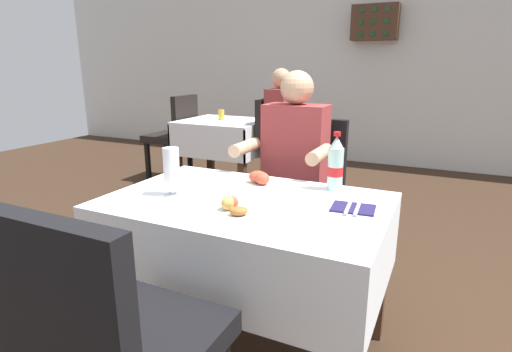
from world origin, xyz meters
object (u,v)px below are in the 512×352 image
at_px(plate_far_diner, 262,182).
at_px(wall_bottle_rack, 375,22).
at_px(chair_far_diner_seat, 304,189).
at_px(background_patron, 286,126).
at_px(seated_diner_far, 292,168).
at_px(background_chair_left, 174,132).
at_px(background_dining_table, 224,138).
at_px(main_dining_table, 246,236).
at_px(chair_near_camera_side, 118,342).
at_px(background_table_tumbler, 221,115).
at_px(cola_bottle_primary, 336,165).
at_px(background_chair_right, 281,142).
at_px(napkin_cutlery_set, 353,208).
at_px(plate_near_camera, 230,209).
at_px(beer_glass_left, 172,171).

distance_m(plate_far_diner, wall_bottle_rack, 3.89).
bearing_deg(chair_far_diner_seat, background_patron, 115.55).
xyz_separation_m(seated_diner_far, background_chair_left, (-1.98, 1.53, -0.16)).
xyz_separation_m(plate_far_diner, background_dining_table, (-1.36, 2.01, -0.21)).
xyz_separation_m(main_dining_table, background_patron, (-0.68, 2.20, 0.15)).
xyz_separation_m(chair_far_diner_seat, background_patron, (-0.68, 1.42, 0.16)).
xyz_separation_m(chair_near_camera_side, wall_bottle_rack, (-0.21, 4.72, 1.24)).
relative_size(main_dining_table, chair_far_diner_seat, 1.23).
xyz_separation_m(seated_diner_far, background_table_tumbler, (-1.37, 1.54, 0.07)).
distance_m(main_dining_table, cola_bottle_primary, 0.52).
distance_m(background_chair_right, background_patron, 0.16).
bearing_deg(chair_far_diner_seat, seated_diner_far, -111.74).
xyz_separation_m(main_dining_table, wall_bottle_rack, (-0.21, 3.94, 1.24)).
bearing_deg(chair_near_camera_side, napkin_cutlery_set, 62.65).
bearing_deg(napkin_cutlery_set, background_dining_table, 130.56).
xyz_separation_m(seated_diner_far, wall_bottle_rack, (-0.16, 3.27, 1.08)).
bearing_deg(plate_near_camera, chair_near_camera_side, -92.28).
bearing_deg(napkin_cutlery_set, wall_bottle_rack, 99.57).
relative_size(napkin_cutlery_set, wall_bottle_rack, 0.35).
bearing_deg(beer_glass_left, cola_bottle_primary, 32.07).
relative_size(seated_diner_far, background_patron, 1.00).
xyz_separation_m(plate_far_diner, background_chair_right, (-0.71, 2.01, -0.20)).
height_order(seated_diner_far, plate_near_camera, seated_diner_far).
bearing_deg(chair_far_diner_seat, plate_far_diner, -91.56).
height_order(plate_far_diner, background_chair_left, background_chair_left).
height_order(napkin_cutlery_set, wall_bottle_rack, wall_bottle_rack).
xyz_separation_m(chair_far_diner_seat, wall_bottle_rack, (-0.21, 3.16, 1.24)).
bearing_deg(chair_far_diner_seat, background_dining_table, 134.03).
bearing_deg(seated_diner_far, wall_bottle_rack, 92.87).
xyz_separation_m(seated_diner_far, background_dining_table, (-1.33, 1.53, -0.17)).
bearing_deg(beer_glass_left, main_dining_table, 14.85).
height_order(chair_near_camera_side, wall_bottle_rack, wall_bottle_rack).
relative_size(cola_bottle_primary, background_dining_table, 0.31).
height_order(napkin_cutlery_set, background_table_tumbler, background_table_tumbler).
relative_size(seated_diner_far, background_chair_left, 1.30).
distance_m(plate_far_diner, background_chair_right, 2.14).
relative_size(background_patron, background_table_tumbler, 11.45).
bearing_deg(background_chair_right, background_dining_table, -180.00).
height_order(main_dining_table, plate_far_diner, plate_far_diner).
relative_size(cola_bottle_primary, wall_bottle_rack, 0.48).
xyz_separation_m(background_chair_left, wall_bottle_rack, (1.82, 1.73, 1.24)).
height_order(seated_diner_far, background_patron, same).
bearing_deg(chair_far_diner_seat, background_chair_right, 117.13).
height_order(seated_diner_far, napkin_cutlery_set, seated_diner_far).
xyz_separation_m(background_chair_right, wall_bottle_rack, (0.52, 1.73, 1.24)).
relative_size(plate_near_camera, background_table_tumbler, 2.05).
bearing_deg(cola_bottle_primary, background_dining_table, 131.57).
distance_m(plate_near_camera, cola_bottle_primary, 0.58).
height_order(background_patron, background_table_tumbler, background_patron).
bearing_deg(plate_far_diner, background_table_tumbler, 124.70).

